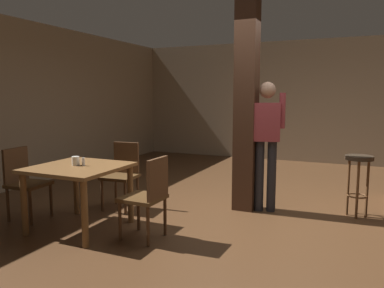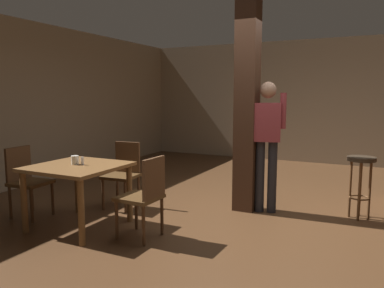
{
  "view_description": "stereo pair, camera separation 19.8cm",
  "coord_description": "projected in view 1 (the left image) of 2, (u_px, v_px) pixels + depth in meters",
  "views": [
    {
      "loc": [
        1.19,
        -4.52,
        1.55
      ],
      "look_at": [
        -0.78,
        -0.07,
        0.91
      ],
      "focal_mm": 35.0,
      "sensor_mm": 36.0,
      "label": 1
    },
    {
      "loc": [
        1.37,
        -4.44,
        1.55
      ],
      "look_at": [
        -0.78,
        -0.07,
        0.91
      ],
      "focal_mm": 35.0,
      "sensor_mm": 36.0,
      "label": 2
    }
  ],
  "objects": [
    {
      "name": "chair_west",
      "position": [
        24.0,
        180.0,
        4.65
      ],
      "size": [
        0.45,
        0.45,
        0.89
      ],
      "color": "#4C3319",
      "rests_on": "ground_plane"
    },
    {
      "name": "salt_shaker",
      "position": [
        83.0,
        162.0,
        4.29
      ],
      "size": [
        0.03,
        0.03,
        0.09
      ],
      "primitive_type": "cylinder",
      "color": "silver",
      "rests_on": "dining_table"
    },
    {
      "name": "wall_left",
      "position": [
        17.0,
        104.0,
        6.2
      ],
      "size": [
        0.1,
        9.0,
        2.8
      ],
      "primitive_type": "cube",
      "color": "gray",
      "rests_on": "ground_plane"
    },
    {
      "name": "chair_north",
      "position": [
        123.0,
        172.0,
        5.13
      ],
      "size": [
        0.45,
        0.45,
        0.89
      ],
      "color": "#4C3319",
      "rests_on": "ground_plane"
    },
    {
      "name": "napkin_cup",
      "position": [
        76.0,
        161.0,
        4.31
      ],
      "size": [
        0.09,
        0.09,
        0.1
      ],
      "primitive_type": "cylinder",
      "color": "silver",
      "rests_on": "dining_table"
    },
    {
      "name": "wall_back",
      "position": [
        302.0,
        102.0,
        8.68
      ],
      "size": [
        8.0,
        0.1,
        2.8
      ],
      "primitive_type": "cube",
      "color": "gray",
      "rests_on": "ground_plane"
    },
    {
      "name": "dining_table",
      "position": [
        79.0,
        176.0,
        4.3
      ],
      "size": [
        0.98,
        0.98,
        0.74
      ],
      "color": "brown",
      "rests_on": "ground_plane"
    },
    {
      "name": "ground_plane",
      "position": [
        250.0,
        217.0,
        4.78
      ],
      "size": [
        10.8,
        10.8,
        0.0
      ],
      "primitive_type": "plane",
      "color": "#4C301C"
    },
    {
      "name": "pillar",
      "position": [
        246.0,
        106.0,
        4.97
      ],
      "size": [
        0.28,
        0.28,
        2.8
      ],
      "primitive_type": "cube",
      "color": "#382114",
      "rests_on": "ground_plane"
    },
    {
      "name": "bar_stool_near",
      "position": [
        359.0,
        171.0,
        4.75
      ],
      "size": [
        0.35,
        0.35,
        0.79
      ],
      "color": "#2D2319",
      "rests_on": "ground_plane"
    },
    {
      "name": "standing_person",
      "position": [
        266.0,
        137.0,
        4.92
      ],
      "size": [
        0.47,
        0.27,
        1.72
      ],
      "color": "maroon",
      "rests_on": "ground_plane"
    },
    {
      "name": "chair_east",
      "position": [
        149.0,
        194.0,
        3.98
      ],
      "size": [
        0.43,
        0.43,
        0.89
      ],
      "color": "#4C3319",
      "rests_on": "ground_plane"
    }
  ]
}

